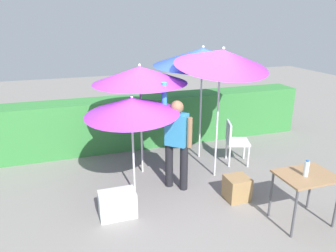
{
  "coord_description": "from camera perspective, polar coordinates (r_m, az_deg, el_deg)",
  "views": [
    {
      "loc": [
        -1.6,
        -4.58,
        2.87
      ],
      "look_at": [
        0.0,
        0.3,
        1.1
      ],
      "focal_mm": 33.48,
      "sensor_mm": 36.0,
      "label": 1
    }
  ],
  "objects": [
    {
      "name": "umbrella_orange",
      "position": [
        5.65,
        -5.16,
        9.25
      ],
      "size": [
        1.71,
        1.71,
        2.12
      ],
      "color": "silver",
      "rests_on": "ground_plane"
    },
    {
      "name": "bottle_water",
      "position": [
        4.8,
        23.88,
        -7.09
      ],
      "size": [
        0.07,
        0.07,
        0.24
      ],
      "color": "silver",
      "rests_on": "folding_table"
    },
    {
      "name": "cooler_box",
      "position": [
        4.95,
        -9.17,
        -13.87
      ],
      "size": [
        0.55,
        0.33,
        0.41
      ],
      "primitive_type": "cube",
      "color": "silver",
      "rests_on": "ground_plane"
    },
    {
      "name": "ground_plane",
      "position": [
        5.64,
        0.97,
        -11.59
      ],
      "size": [
        24.0,
        24.0,
        0.0
      ],
      "primitive_type": "plane",
      "color": "gray"
    },
    {
      "name": "umbrella_rainbow",
      "position": [
        5.53,
        9.78,
        12.07
      ],
      "size": [
        1.64,
        1.66,
        2.53
      ],
      "color": "silver",
      "rests_on": "ground_plane"
    },
    {
      "name": "umbrella_navy",
      "position": [
        4.97,
        -6.61,
        3.6
      ],
      "size": [
        1.53,
        1.53,
        1.75
      ],
      "color": "silver",
      "rests_on": "ground_plane"
    },
    {
      "name": "hedge_row",
      "position": [
        7.39,
        -4.75,
        0.91
      ],
      "size": [
        8.0,
        0.7,
        1.16
      ],
      "primitive_type": "cube",
      "color": "#38843D",
      "rests_on": "ground_plane"
    },
    {
      "name": "umbrella_yellow",
      "position": [
        6.35,
        6.33,
        12.38
      ],
      "size": [
        1.97,
        1.98,
        2.37
      ],
      "color": "silver",
      "rests_on": "ground_plane"
    },
    {
      "name": "folding_table",
      "position": [
        4.93,
        23.81,
        -9.12
      ],
      "size": [
        0.8,
        0.6,
        0.78
      ],
      "color": "#4C4C51",
      "rests_on": "ground_plane"
    },
    {
      "name": "chair_plastic",
      "position": [
        6.57,
        12.01,
        -2.48
      ],
      "size": [
        0.56,
        0.56,
        0.89
      ],
      "color": "silver",
      "rests_on": "ground_plane"
    },
    {
      "name": "crate_cardboard",
      "position": [
        5.43,
        12.43,
        -10.97
      ],
      "size": [
        0.38,
        0.36,
        0.4
      ],
      "primitive_type": "cube",
      "color": "#9E7A4C",
      "rests_on": "ground_plane"
    },
    {
      "name": "person_vendor",
      "position": [
        5.33,
        1.59,
        -2.3
      ],
      "size": [
        0.47,
        0.44,
        1.88
      ],
      "color": "black",
      "rests_on": "ground_plane"
    }
  ]
}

